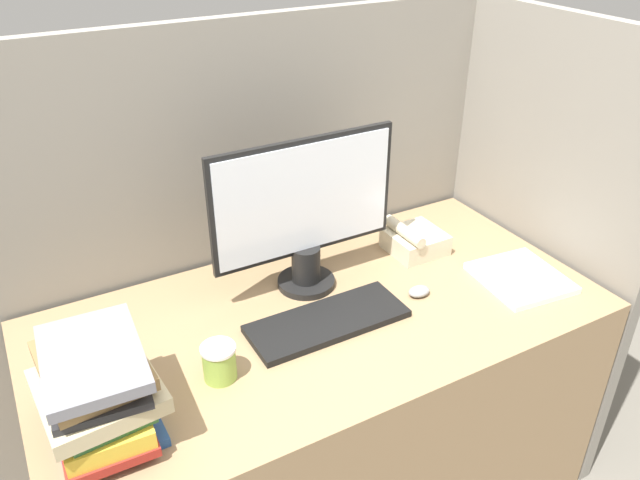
% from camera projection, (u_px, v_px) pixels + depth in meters
% --- Properties ---
extents(cubicle_panel_rear, '(1.98, 0.04, 1.49)m').
position_uv_depth(cubicle_panel_rear, '(259.00, 248.00, 2.07)').
color(cubicle_panel_rear, gray).
rests_on(cubicle_panel_rear, ground_plane).
extents(cubicle_panel_right, '(0.04, 0.85, 1.49)m').
position_uv_depth(cubicle_panel_right, '(530.00, 240.00, 2.12)').
color(cubicle_panel_right, gray).
rests_on(cubicle_panel_right, ground_plane).
extents(desk, '(1.58, 0.79, 0.75)m').
position_uv_depth(desk, '(322.00, 411.00, 1.93)').
color(desk, '#937551').
rests_on(desk, ground_plane).
extents(monitor, '(0.56, 0.17, 0.46)m').
position_uv_depth(monitor, '(305.00, 216.00, 1.75)').
color(monitor, black).
rests_on(monitor, desk).
extents(keyboard, '(0.44, 0.17, 0.02)m').
position_uv_depth(keyboard, '(328.00, 321.00, 1.69)').
color(keyboard, black).
rests_on(keyboard, desk).
extents(mouse, '(0.07, 0.05, 0.03)m').
position_uv_depth(mouse, '(419.00, 291.00, 1.81)').
color(mouse, gray).
rests_on(mouse, desk).
extents(coffee_cup, '(0.09, 0.09, 0.09)m').
position_uv_depth(coffee_cup, '(219.00, 362.00, 1.49)').
color(coffee_cup, '#8CB247').
rests_on(coffee_cup, desk).
extents(book_stack, '(0.25, 0.30, 0.22)m').
position_uv_depth(book_stack, '(98.00, 393.00, 1.31)').
color(book_stack, '#264C8C').
rests_on(book_stack, desk).
extents(desk_telephone, '(0.17, 0.18, 0.10)m').
position_uv_depth(desk_telephone, '(414.00, 240.00, 2.01)').
color(desk_telephone, beige).
rests_on(desk_telephone, desk).
extents(paper_pile, '(0.26, 0.28, 0.02)m').
position_uv_depth(paper_pile, '(520.00, 278.00, 1.88)').
color(paper_pile, white).
rests_on(paper_pile, desk).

